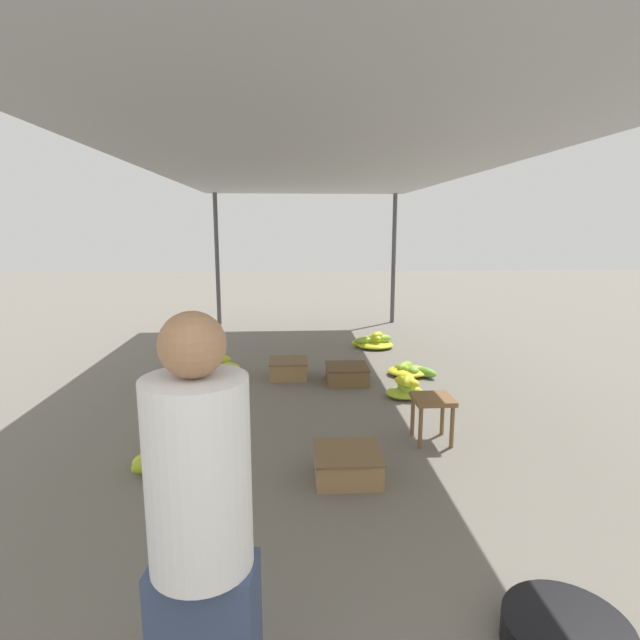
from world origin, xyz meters
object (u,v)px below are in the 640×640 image
(banana_pile_left_1, at_px, (216,367))
(crate_near, at_px, (347,374))
(vendor_foreground, at_px, (202,540))
(basin_black, at_px, (566,637))
(crate_far, at_px, (288,369))
(banana_pile_right_2, at_px, (407,388))
(crate_mid, at_px, (347,464))
(banana_pile_right_0, at_px, (410,370))
(banana_pile_left_0, at_px, (155,459))
(banana_pile_right_1, at_px, (374,342))
(stool, at_px, (432,406))

(banana_pile_left_1, relative_size, crate_near, 1.18)
(vendor_foreground, height_order, basin_black, vendor_foreground)
(crate_far, bearing_deg, banana_pile_right_2, -32.51)
(basin_black, relative_size, crate_mid, 1.12)
(crate_near, distance_m, crate_far, 0.75)
(banana_pile_right_0, bearing_deg, crate_far, -179.83)
(banana_pile_left_0, height_order, crate_far, crate_far)
(basin_black, height_order, banana_pile_left_0, banana_pile_left_0)
(banana_pile_right_1, bearing_deg, banana_pile_right_2, -90.55)
(banana_pile_right_0, distance_m, crate_mid, 2.79)
(banana_pile_right_0, height_order, banana_pile_right_2, banana_pile_right_2)
(banana_pile_right_0, bearing_deg, banana_pile_right_2, -105.68)
(banana_pile_right_0, bearing_deg, banana_pile_left_0, -137.54)
(banana_pile_right_0, relative_size, crate_mid, 1.20)
(vendor_foreground, distance_m, banana_pile_right_1, 6.24)
(basin_black, relative_size, crate_far, 1.18)
(stool, bearing_deg, banana_pile_left_1, 134.22)
(stool, distance_m, crate_far, 2.34)
(vendor_foreground, bearing_deg, banana_pile_left_0, 109.31)
(banana_pile_right_2, distance_m, crate_near, 0.84)
(basin_black, bearing_deg, vendor_foreground, -167.78)
(vendor_foreground, xyz_separation_m, stool, (1.53, 2.54, -0.51))
(vendor_foreground, height_order, banana_pile_left_1, vendor_foreground)
(banana_pile_right_1, bearing_deg, banana_pile_left_0, -121.60)
(basin_black, relative_size, banana_pile_right_1, 0.85)
(basin_black, relative_size, banana_pile_left_0, 1.28)
(banana_pile_right_1, distance_m, crate_mid, 4.14)
(crate_mid, bearing_deg, banana_pile_right_1, 77.71)
(banana_pile_left_0, relative_size, crate_mid, 0.87)
(banana_pile_right_1, xyz_separation_m, crate_near, (-0.62, -1.73, 0.01))
(banana_pile_left_0, relative_size, banana_pile_right_0, 0.73)
(banana_pile_left_0, relative_size, crate_far, 0.92)
(vendor_foreground, bearing_deg, banana_pile_right_1, 75.04)
(banana_pile_left_1, bearing_deg, crate_far, -17.10)
(crate_near, bearing_deg, crate_far, 160.80)
(banana_pile_left_1, relative_size, crate_mid, 1.18)
(banana_pile_right_0, bearing_deg, banana_pile_right_1, 98.19)
(basin_black, xyz_separation_m, crate_far, (-1.24, 4.18, 0.04))
(basin_black, xyz_separation_m, banana_pile_left_1, (-2.17, 4.47, 0.00))
(banana_pile_right_1, xyz_separation_m, crate_far, (-1.33, -1.48, 0.02))
(basin_black, bearing_deg, stool, 89.48)
(banana_pile_right_2, xyz_separation_m, crate_mid, (-0.86, -1.73, -0.00))
(stool, xyz_separation_m, banana_pile_left_0, (-2.29, -0.38, -0.24))
(banana_pile_left_1, bearing_deg, stool, -45.78)
(banana_pile_left_0, height_order, banana_pile_right_1, banana_pile_right_1)
(banana_pile_right_1, relative_size, crate_near, 1.31)
(banana_pile_left_1, bearing_deg, crate_mid, -64.12)
(banana_pile_right_0, height_order, crate_mid, crate_mid)
(banana_pile_right_1, height_order, crate_near, banana_pile_right_1)
(stool, height_order, banana_pile_right_2, stool)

